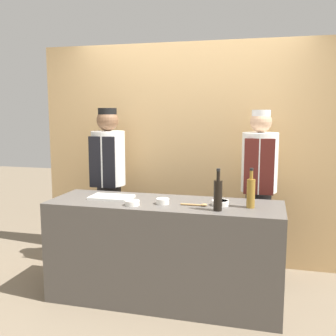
# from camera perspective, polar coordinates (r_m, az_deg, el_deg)

# --- Properties ---
(ground_plane) EXTENTS (14.00, 14.00, 0.00)m
(ground_plane) POSITION_cam_1_polar(r_m,az_deg,el_deg) (3.72, -0.52, -18.47)
(ground_plane) COLOR #756651
(cabinet_wall) EXTENTS (3.36, 0.18, 2.40)m
(cabinet_wall) POSITION_cam_1_polar(r_m,az_deg,el_deg) (4.39, 3.07, 2.08)
(cabinet_wall) COLOR tan
(cabinet_wall) RESTS_ON ground_plane
(counter) EXTENTS (2.02, 0.64, 0.89)m
(counter) POSITION_cam_1_polar(r_m,az_deg,el_deg) (3.54, -0.53, -12.01)
(counter) COLOR #514C47
(counter) RESTS_ON ground_plane
(sauce_bowl_purple) EXTENTS (0.12, 0.12, 0.04)m
(sauce_bowl_purple) POSITION_cam_1_polar(r_m,az_deg,el_deg) (3.30, -5.21, -5.03)
(sauce_bowl_purple) COLOR white
(sauce_bowl_purple) RESTS_ON counter
(sauce_bowl_red) EXTENTS (0.11, 0.11, 0.05)m
(sauce_bowl_red) POSITION_cam_1_polar(r_m,az_deg,el_deg) (3.34, -0.77, -4.81)
(sauce_bowl_red) COLOR white
(sauce_bowl_red) RESTS_ON counter
(sauce_bowl_orange) EXTENTS (0.15, 0.15, 0.04)m
(sauce_bowl_orange) POSITION_cam_1_polar(r_m,az_deg,el_deg) (3.31, 7.62, -5.01)
(sauce_bowl_orange) COLOR white
(sauce_bowl_orange) RESTS_ON counter
(cutting_board) EXTENTS (0.38, 0.23, 0.02)m
(cutting_board) POSITION_cam_1_polar(r_m,az_deg,el_deg) (3.59, -8.21, -4.21)
(cutting_board) COLOR white
(cutting_board) RESTS_ON counter
(bottle_soy) EXTENTS (0.07, 0.07, 0.34)m
(bottle_soy) POSITION_cam_1_polar(r_m,az_deg,el_deg) (3.12, 7.26, -3.81)
(bottle_soy) COLOR black
(bottle_soy) RESTS_ON counter
(bottle_vinegar) EXTENTS (0.07, 0.07, 0.33)m
(bottle_vinegar) POSITION_cam_1_polar(r_m,az_deg,el_deg) (3.26, 11.93, -3.48)
(bottle_vinegar) COLOR olive
(bottle_vinegar) RESTS_ON counter
(wooden_spoon) EXTENTS (0.23, 0.04, 0.02)m
(wooden_spoon) POSITION_cam_1_polar(r_m,az_deg,el_deg) (3.28, 4.23, -5.33)
(wooden_spoon) COLOR #B2844C
(wooden_spoon) RESTS_ON counter
(chef_left) EXTENTS (0.35, 0.35, 1.70)m
(chef_left) POSITION_cam_1_polar(r_m,az_deg,el_deg) (4.23, -8.59, -1.91)
(chef_left) COLOR #28282D
(chef_left) RESTS_ON ground_plane
(chef_right) EXTENTS (0.34, 0.34, 1.69)m
(chef_right) POSITION_cam_1_polar(r_m,az_deg,el_deg) (3.91, 13.02, -3.09)
(chef_right) COLOR #28282D
(chef_right) RESTS_ON ground_plane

